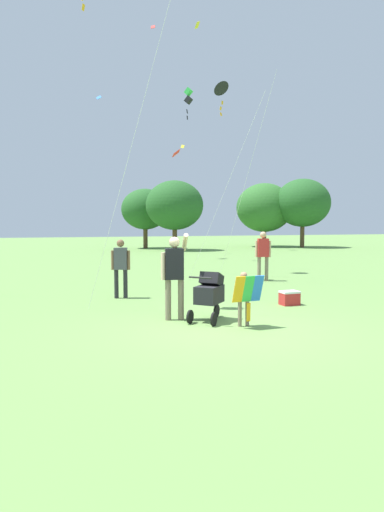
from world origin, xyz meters
name	(u,v)px	position (x,y,z in m)	size (l,w,h in m)	color
ground_plane	(225,328)	(0.00, 0.00, 0.00)	(120.00, 120.00, 0.00)	#668E47
treeline_distant	(198,206)	(8.56, 25.45, 3.44)	(41.04, 7.18, 5.82)	brown
child_with_butterfly_kite	(245,294)	(0.41, 0.01, 0.65)	(0.61, 0.36, 1.08)	#7F705B
person_adult_flyer	(174,270)	(-0.71, 1.03, 1.05)	(0.64, 0.53, 1.83)	#7F705B
stroller	(210,292)	(-0.05, 0.70, 0.61)	(0.96, 0.99, 1.03)	black
kite_orange_delta	(222,91)	(3.57, 8.70, 7.26)	(1.14, 3.41, 7.63)	black
kite_blue_high	(189,99)	(1.66, 7.08, 6.37)	(2.15, 2.13, 6.75)	green
distant_kites_cluster	(31,91)	(-3.73, 21.98, 10.28)	(25.98, 14.00, 11.05)	yellow
person_red_shirt	(121,264)	(-1.32, 4.07, 0.94)	(0.49, 0.31, 1.60)	#232328
person_sitting_far	(263,252)	(4.04, 6.02, 1.03)	(0.54, 0.33, 1.74)	#7F705B
cooler_box	(289,298)	(2.48, 1.72, 0.18)	(0.45, 0.33, 0.35)	red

